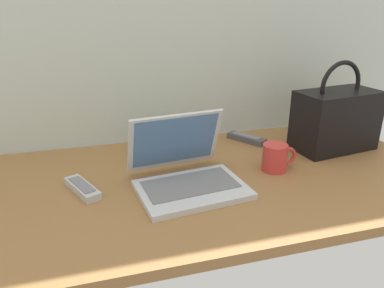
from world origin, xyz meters
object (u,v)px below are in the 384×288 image
at_px(remote_control_far, 246,138).
at_px(handbag, 336,119).
at_px(book_stack, 162,142).
at_px(laptop, 186,172).
at_px(coffee_mug, 276,157).
at_px(remote_control_near, 82,188).

bearing_deg(remote_control_far, handbag, -29.00).
distance_m(remote_control_far, handbag, 0.34).
bearing_deg(book_stack, handbag, -12.88).
bearing_deg(handbag, remote_control_far, 151.00).
bearing_deg(laptop, coffee_mug, 4.25).
bearing_deg(coffee_mug, remote_control_near, 178.07).
distance_m(coffee_mug, remote_control_far, 0.27).
height_order(handbag, book_stack, handbag).
bearing_deg(book_stack, coffee_mug, -38.38).
bearing_deg(laptop, remote_control_far, 41.91).
height_order(remote_control_near, handbag, handbag).
xyz_separation_m(remote_control_far, book_stack, (-0.34, -0.01, 0.03)).
distance_m(coffee_mug, remote_control_near, 0.62).
distance_m(remote_control_near, remote_control_far, 0.68).
height_order(coffee_mug, remote_control_near, coffee_mug).
distance_m(handbag, book_stack, 0.65).
bearing_deg(remote_control_far, book_stack, -177.78).
relative_size(handbag, book_stack, 1.62).
bearing_deg(handbag, coffee_mug, -159.04).
xyz_separation_m(handbag, book_stack, (-0.63, 0.14, -0.08)).
distance_m(remote_control_near, book_stack, 0.37).
xyz_separation_m(laptop, remote_control_near, (-0.30, 0.04, -0.03)).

